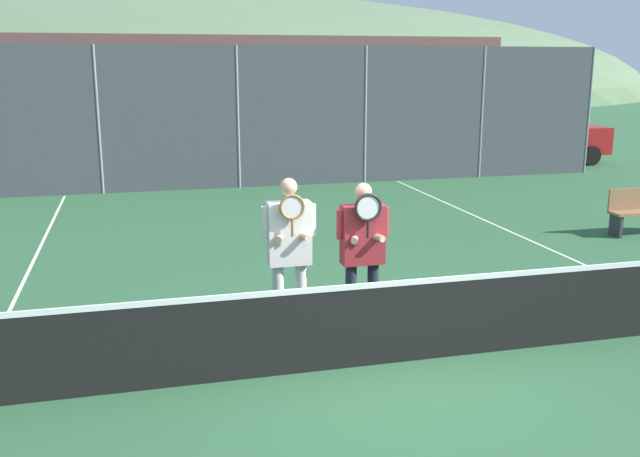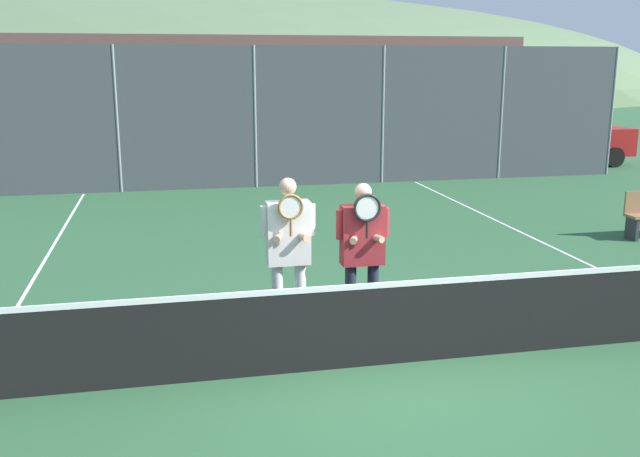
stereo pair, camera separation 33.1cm
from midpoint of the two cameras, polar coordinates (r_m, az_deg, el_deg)
ground_plane at (r=7.69m, az=4.68°, el=-10.64°), size 120.00×120.00×0.00m
hill_distant at (r=63.76m, az=-12.68°, el=10.09°), size 90.32×50.18×17.56m
clubhouse_building at (r=24.17m, az=-11.87°, el=10.20°), size 20.32×5.50×3.87m
fence_back at (r=17.99m, az=-7.11°, el=8.79°), size 19.98×0.06×3.50m
tennis_net at (r=7.52m, az=4.74°, el=-7.38°), size 11.28×0.09×1.00m
court_line_left_sideline at (r=10.28m, az=-24.25°, el=-5.56°), size 0.05×16.00×0.01m
court_line_right_sideline at (r=12.06m, az=18.99°, el=-2.44°), size 0.05×16.00×0.01m
player_leftmost at (r=7.93m, az=-3.68°, el=-1.48°), size 0.61×0.34×1.87m
player_center_left at (r=8.08m, az=2.27°, el=-1.47°), size 0.62×0.34×1.79m
car_left_of_center at (r=20.21m, az=-10.54°, el=6.62°), size 4.63×2.04×1.68m
car_center at (r=21.40m, az=3.96°, el=7.15°), size 4.77×2.09×1.66m
car_right_of_center at (r=23.32m, az=16.45°, el=7.29°), size 4.31×2.03×1.81m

